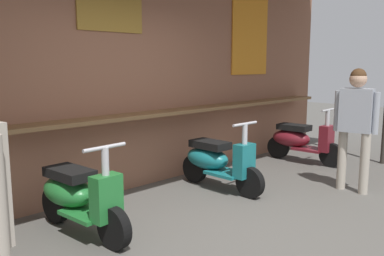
# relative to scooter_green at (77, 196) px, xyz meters

# --- Properties ---
(ground_plane) EXTENTS (27.78, 27.78, 0.00)m
(ground_plane) POSITION_rel_scooter_green_xyz_m (1.05, -1.08, -0.39)
(ground_plane) COLOR #56544F
(market_stall_facade) EXTENTS (9.92, 2.27, 3.74)m
(market_stall_facade) POSITION_rel_scooter_green_xyz_m (1.05, 0.81, 1.65)
(market_stall_facade) COLOR #8C5B44
(market_stall_facade) RESTS_ON ground_plane
(scooter_green) EXTENTS (0.49, 1.40, 0.97)m
(scooter_green) POSITION_rel_scooter_green_xyz_m (0.00, 0.00, 0.00)
(scooter_green) COLOR #237533
(scooter_green) RESTS_ON ground_plane
(scooter_teal) EXTENTS (0.46, 1.40, 0.97)m
(scooter_teal) POSITION_rel_scooter_green_xyz_m (2.12, 0.00, 0.00)
(scooter_teal) COLOR #197075
(scooter_teal) RESTS_ON ground_plane
(scooter_maroon) EXTENTS (0.48, 1.40, 0.97)m
(scooter_maroon) POSITION_rel_scooter_green_xyz_m (4.33, 0.00, 0.00)
(scooter_maroon) COLOR maroon
(scooter_maroon) RESTS_ON ground_plane
(shopper_browsing) EXTENTS (0.27, 0.56, 1.65)m
(shopper_browsing) POSITION_rel_scooter_green_xyz_m (3.31, -1.39, 0.62)
(shopper_browsing) COLOR #ADA393
(shopper_browsing) RESTS_ON ground_plane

